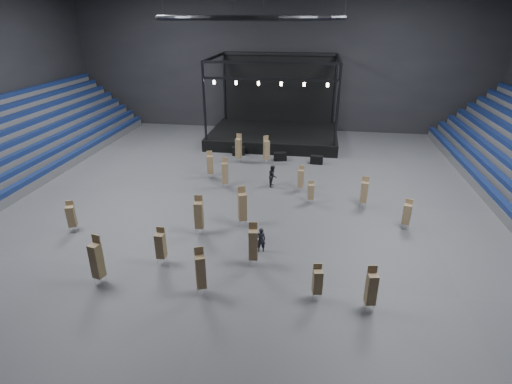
# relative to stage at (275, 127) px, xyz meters

# --- Properties ---
(floor) EXTENTS (50.00, 50.00, 0.00)m
(floor) POSITION_rel_stage_xyz_m (-0.00, -16.24, -1.45)
(floor) COLOR #424244
(floor) RESTS_ON ground
(wall_back) EXTENTS (50.00, 0.20, 18.00)m
(wall_back) POSITION_rel_stage_xyz_m (-0.00, 4.76, 7.55)
(wall_back) COLOR black
(wall_back) RESTS_ON ground
(wall_front) EXTENTS (50.00, 0.20, 18.00)m
(wall_front) POSITION_rel_stage_xyz_m (-0.00, -37.24, 7.55)
(wall_front) COLOR black
(wall_front) RESTS_ON ground
(stage) EXTENTS (14.00, 10.00, 9.20)m
(stage) POSITION_rel_stage_xyz_m (0.00, 0.00, 0.00)
(stage) COLOR black
(stage) RESTS_ON floor
(truss_ring) EXTENTS (12.30, 12.30, 5.15)m
(truss_ring) POSITION_rel_stage_xyz_m (-0.00, -16.24, 11.55)
(truss_ring) COLOR black
(truss_ring) RESTS_ON ceiling
(flight_case_left) EXTENTS (1.39, 0.92, 0.85)m
(flight_case_left) POSITION_rel_stage_xyz_m (-3.03, -6.16, -1.03)
(flight_case_left) COLOR black
(flight_case_left) RESTS_ON floor
(flight_case_mid) EXTENTS (1.34, 0.89, 0.82)m
(flight_case_mid) POSITION_rel_stage_xyz_m (1.35, -7.21, -1.04)
(flight_case_mid) COLOR black
(flight_case_mid) RESTS_ON floor
(flight_case_right) EXTENTS (1.24, 0.70, 0.80)m
(flight_case_right) POSITION_rel_stage_xyz_m (4.90, -7.62, -1.05)
(flight_case_right) COLOR black
(flight_case_right) RESTS_ON floor
(chair_stack_0) EXTENTS (0.51, 0.51, 2.28)m
(chair_stack_0) POSITION_rel_stage_xyz_m (-3.71, -25.93, -0.25)
(chair_stack_0) COLOR silver
(chair_stack_0) RESTS_ON floor
(chair_stack_1) EXTENTS (0.56, 0.56, 2.38)m
(chair_stack_1) POSITION_rel_stage_xyz_m (8.44, -16.62, -0.20)
(chair_stack_1) COLOR silver
(chair_stack_1) RESTS_ON floor
(chair_stack_2) EXTENTS (0.65, 0.65, 2.42)m
(chair_stack_2) POSITION_rel_stage_xyz_m (-4.29, -12.63, -0.18)
(chair_stack_2) COLOR silver
(chair_stack_2) RESTS_ON floor
(chair_stack_3) EXTENTS (0.57, 0.57, 2.66)m
(chair_stack_3) POSITION_rel_stage_xyz_m (1.51, -25.29, -0.08)
(chair_stack_3) COLOR silver
(chair_stack_3) RESTS_ON floor
(chair_stack_4) EXTENTS (0.54, 0.54, 1.99)m
(chair_stack_4) POSITION_rel_stage_xyz_m (5.15, -27.79, -0.39)
(chair_stack_4) COLOR silver
(chair_stack_4) RESTS_ON floor
(chair_stack_5) EXTENTS (0.55, 0.55, 2.43)m
(chair_stack_5) POSITION_rel_stage_xyz_m (7.69, -28.22, -0.19)
(chair_stack_5) COLOR silver
(chair_stack_5) RESTS_ON floor
(chair_stack_6) EXTENTS (0.59, 0.59, 2.67)m
(chair_stack_6) POSITION_rel_stage_xyz_m (-2.51, -22.26, -0.07)
(chair_stack_6) COLOR silver
(chair_stack_6) RESTS_ON floor
(chair_stack_7) EXTENTS (0.49, 0.49, 2.56)m
(chair_stack_7) POSITION_rel_stage_xyz_m (-2.53, -14.52, -0.15)
(chair_stack_7) COLOR silver
(chair_stack_7) RESTS_ON floor
(chair_stack_8) EXTENTS (0.68, 0.68, 2.71)m
(chair_stack_8) POSITION_rel_stage_xyz_m (0.11, -8.22, -0.06)
(chair_stack_8) COLOR silver
(chair_stack_8) RESTS_ON floor
(chair_stack_9) EXTENTS (0.50, 0.50, 2.17)m
(chair_stack_9) POSITION_rel_stage_xyz_m (3.69, -14.37, -0.33)
(chair_stack_9) COLOR silver
(chair_stack_9) RESTS_ON floor
(chair_stack_10) EXTENTS (0.63, 0.63, 2.88)m
(chair_stack_10) POSITION_rel_stage_xyz_m (-6.30, -28.22, 0.02)
(chair_stack_10) COLOR silver
(chair_stack_10) RESTS_ON floor
(chair_stack_11) EXTENTS (0.64, 0.64, 2.66)m
(chair_stack_11) POSITION_rel_stage_xyz_m (-0.71, -28.22, -0.09)
(chair_stack_11) COLOR silver
(chair_stack_11) RESTS_ON floor
(chair_stack_12) EXTENTS (0.58, 0.58, 2.80)m
(chair_stack_12) POSITION_rel_stage_xyz_m (-2.59, -8.27, -0.01)
(chair_stack_12) COLOR silver
(chair_stack_12) RESTS_ON floor
(chair_stack_13) EXTENTS (0.64, 0.64, 2.16)m
(chair_stack_13) POSITION_rel_stage_xyz_m (-10.86, -23.26, -0.30)
(chair_stack_13) COLOR silver
(chair_stack_13) RESTS_ON floor
(chair_stack_14) EXTENTS (0.62, 0.62, 2.11)m
(chair_stack_14) POSITION_rel_stage_xyz_m (10.94, -19.60, -0.32)
(chair_stack_14) COLOR silver
(chair_stack_14) RESTS_ON floor
(chair_stack_15) EXTENTS (0.49, 0.49, 1.80)m
(chair_stack_15) POSITION_rel_stage_xyz_m (4.55, -16.54, -0.48)
(chair_stack_15) COLOR silver
(chair_stack_15) RESTS_ON floor
(chair_stack_16) EXTENTS (0.69, 0.69, 2.83)m
(chair_stack_16) POSITION_rel_stage_xyz_m (0.08, -20.81, 0.00)
(chair_stack_16) COLOR silver
(chair_stack_16) RESTS_ON floor
(man_center) EXTENTS (0.68, 0.55, 1.60)m
(man_center) POSITION_rel_stage_xyz_m (1.75, -23.83, -0.65)
(man_center) COLOR black
(man_center) RESTS_ON floor
(crew_member) EXTENTS (0.70, 0.90, 1.83)m
(crew_member) POSITION_rel_stage_xyz_m (1.35, -13.70, -0.53)
(crew_member) COLOR black
(crew_member) RESTS_ON floor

